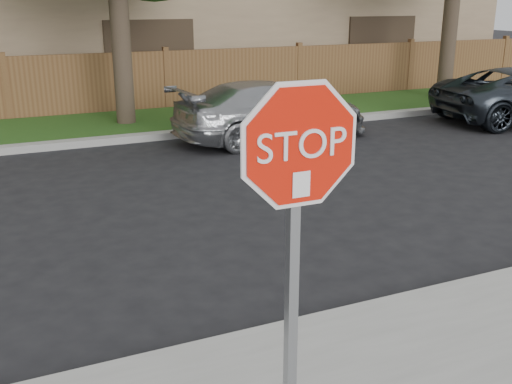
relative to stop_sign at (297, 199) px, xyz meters
name	(u,v)px	position (x,y,z in m)	size (l,w,h in m)	color
ground	(82,378)	(-1.14, 1.48, -1.83)	(90.00, 90.00, 0.00)	black
far_curb	(19,149)	(-1.14, 9.63, -1.75)	(70.00, 0.30, 0.15)	gray
grass_strip	(14,133)	(-1.14, 11.28, -1.77)	(70.00, 3.00, 0.12)	#1E4714
fence	(7,90)	(-1.14, 12.88, -1.03)	(70.00, 0.12, 1.60)	brown
stop_sign	(297,199)	(0.00, 0.00, 0.00)	(1.01, 0.13, 2.55)	gray
sedan_right	(272,111)	(3.97, 8.62, -1.20)	(1.76, 4.34, 1.26)	#A4A7AB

